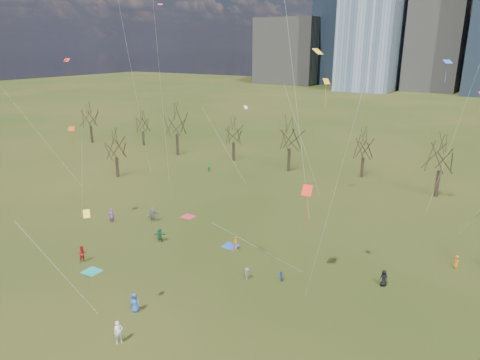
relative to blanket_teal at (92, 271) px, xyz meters
The scene contains 19 objects.
ground 8.68m from the blanket_teal, 12.42° to the left, with size 500.00×500.00×0.00m, color black.
downtown_skyline 216.14m from the blanket_teal, 88.37° to the left, with size 212.50×78.00×118.00m.
bare_tree_row 40.44m from the blanket_teal, 77.88° to the left, with size 113.04×29.80×9.50m.
blanket_teal is the anchor object (origin of this frame).
blanket_navy 14.48m from the blanket_teal, 53.66° to the left, with size 1.60×1.50×0.03m, color #264CB2.
blanket_crimson 16.00m from the blanket_teal, 92.17° to the left, with size 1.60×1.50×0.03m, color red.
person_0 8.79m from the blanket_teal, 17.40° to the right, with size 0.82×0.53×1.67m, color #2859B0.
person_1 11.85m from the blanket_teal, 30.96° to the right, with size 0.67×0.44×1.83m, color silver.
person_2 2.58m from the blanket_teal, 158.19° to the left, with size 0.89×0.70×1.84m, color #A92018.
person_3 15.18m from the blanket_teal, 25.65° to the left, with size 0.78×0.45×1.21m, color slate.
person_4 14.71m from the blanket_teal, 49.64° to the left, with size 0.88×0.36×1.49m, color orange.
person_5 8.67m from the blanket_teal, 81.81° to the left, with size 1.48×0.47×1.60m, color #16653D.
person_6 27.66m from the blanket_teal, 25.85° to the left, with size 0.78×0.50×1.59m, color black.
person_7 12.20m from the blanket_teal, 128.15° to the left, with size 0.68×0.45×1.86m, color #784489.
person_8 18.32m from the blanket_teal, 25.46° to the left, with size 0.51×0.40×1.05m, color #2844AD.
person_11 12.90m from the blanket_teal, 104.83° to the left, with size 1.75×0.56×1.89m, color slate.
person_12 35.77m from the blanket_teal, 32.35° to the left, with size 0.66×0.43×1.34m, color orange.
person_13 35.66m from the blanket_teal, 106.43° to the left, with size 0.66×0.43×1.80m, color #1B7D3E.
kites_airborne 25.61m from the blanket_teal, 49.98° to the left, with size 66.70×39.99×34.43m.
Camera 1 is at (23.02, -26.01, 20.96)m, focal length 32.00 mm.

